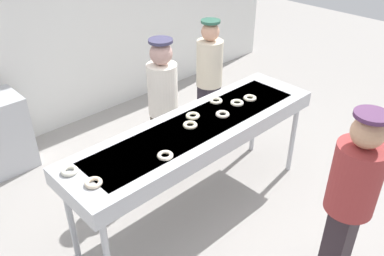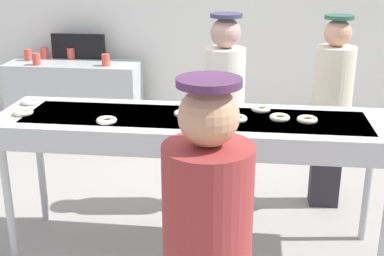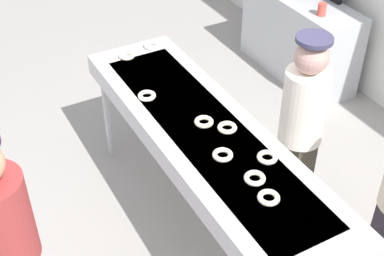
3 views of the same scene
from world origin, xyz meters
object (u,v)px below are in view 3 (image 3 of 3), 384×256
(sugar_donut_0, at_px, (255,178))
(sugar_donut_4, at_px, (152,45))
(sugar_donut_3, at_px, (269,198))
(sugar_donut_8, at_px, (127,56))
(sugar_donut_6, at_px, (267,157))
(customer_waiting, at_px, (4,237))
(sugar_donut_2, at_px, (147,96))
(fryer_conveyor, at_px, (206,140))
(paper_cup_0, at_px, (322,9))
(sugar_donut_1, at_px, (227,128))
(sugar_donut_5, at_px, (204,122))
(prep_counter, at_px, (299,37))
(sugar_donut_7, at_px, (223,155))
(worker_baker, at_px, (301,125))

(sugar_donut_0, relative_size, sugar_donut_4, 1.00)
(sugar_donut_3, relative_size, sugar_donut_8, 1.00)
(sugar_donut_6, height_order, customer_waiting, customer_waiting)
(sugar_donut_0, bearing_deg, sugar_donut_2, -169.99)
(fryer_conveyor, relative_size, paper_cup_0, 21.57)
(sugar_donut_2, bearing_deg, sugar_donut_1, 27.27)
(sugar_donut_6, relative_size, sugar_donut_8, 1.00)
(sugar_donut_3, distance_m, sugar_donut_5, 0.82)
(sugar_donut_2, distance_m, sugar_donut_3, 1.32)
(sugar_donut_8, relative_size, prep_counter, 0.09)
(fryer_conveyor, distance_m, prep_counter, 2.68)
(fryer_conveyor, bearing_deg, sugar_donut_0, 0.90)
(sugar_donut_3, distance_m, sugar_donut_7, 0.46)
(customer_waiting, bearing_deg, sugar_donut_1, 111.52)
(sugar_donut_0, xyz_separation_m, worker_baker, (-0.41, 0.69, -0.12))
(sugar_donut_5, relative_size, sugar_donut_6, 1.00)
(prep_counter, xyz_separation_m, paper_cup_0, (0.41, -0.11, 0.52))
(sugar_donut_2, bearing_deg, sugar_donut_3, 7.70)
(sugar_donut_7, bearing_deg, sugar_donut_2, -170.55)
(sugar_donut_5, relative_size, prep_counter, 0.09)
(sugar_donut_0, bearing_deg, sugar_donut_8, -176.87)
(paper_cup_0, bearing_deg, customer_waiting, -67.72)
(fryer_conveyor, distance_m, sugar_donut_5, 0.13)
(sugar_donut_4, bearing_deg, sugar_donut_7, -8.12)
(sugar_donut_3, bearing_deg, sugar_donut_2, -172.30)
(fryer_conveyor, bearing_deg, sugar_donut_5, 164.75)
(fryer_conveyor, distance_m, paper_cup_0, 2.32)
(worker_baker, relative_size, prep_counter, 1.12)
(sugar_donut_0, relative_size, sugar_donut_5, 1.00)
(sugar_donut_8, bearing_deg, sugar_donut_3, 2.18)
(sugar_donut_4, relative_size, sugar_donut_5, 1.00)
(sugar_donut_6, distance_m, sugar_donut_7, 0.28)
(sugar_donut_2, xyz_separation_m, customer_waiting, (0.78, -1.25, -0.08))
(customer_waiting, bearing_deg, sugar_donut_6, 97.73)
(fryer_conveyor, height_order, sugar_donut_7, sugar_donut_7)
(sugar_donut_7, xyz_separation_m, customer_waiting, (-0.07, -1.39, -0.08))
(sugar_donut_2, xyz_separation_m, prep_counter, (-1.03, 2.29, -0.58))
(sugar_donut_4, height_order, sugar_donut_7, same)
(sugar_donut_1, distance_m, sugar_donut_4, 1.29)
(prep_counter, height_order, paper_cup_0, paper_cup_0)
(sugar_donut_0, height_order, sugar_donut_1, same)
(fryer_conveyor, bearing_deg, sugar_donut_3, -1.04)
(sugar_donut_8, height_order, customer_waiting, customer_waiting)
(sugar_donut_6, distance_m, sugar_donut_8, 1.64)
(fryer_conveyor, relative_size, sugar_donut_5, 20.15)
(sugar_donut_7, relative_size, prep_counter, 0.09)
(sugar_donut_4, xyz_separation_m, sugar_donut_7, (1.52, -0.22, 0.00))
(fryer_conveyor, distance_m, sugar_donut_7, 0.31)
(sugar_donut_0, bearing_deg, sugar_donut_1, 166.94)
(sugar_donut_4, relative_size, sugar_donut_8, 1.00)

